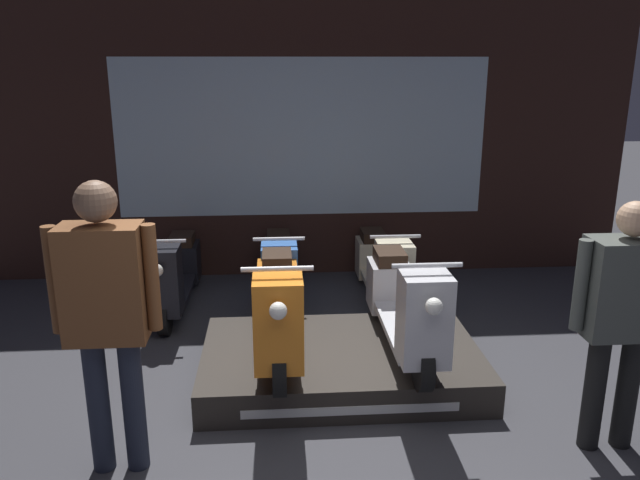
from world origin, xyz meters
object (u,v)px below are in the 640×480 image
scooter_display_right (404,304)px  scooter_backrow_2 (382,269)px  scooter_backrow_0 (174,274)px  person_right_browsing (623,306)px  scooter_backrow_1 (279,272)px  person_left_browsing (106,305)px  scooter_display_left (278,308)px

scooter_display_right → scooter_backrow_2: 1.59m
scooter_backrow_0 → person_right_browsing: (3.06, -2.53, 0.60)m
scooter_backrow_0 → scooter_display_right: bearing=-38.7°
scooter_backrow_0 → person_right_browsing: 4.02m
scooter_backrow_1 → scooter_backrow_2: (1.03, 0.00, 0.00)m
scooter_backrow_0 → person_left_browsing: person_left_browsing is taller
person_left_browsing → person_right_browsing: person_left_browsing is taller
scooter_backrow_0 → scooter_backrow_2: 2.06m
scooter_display_left → scooter_backrow_1: size_ratio=1.00×
scooter_backrow_2 → person_left_browsing: 3.31m
scooter_display_right → person_right_browsing: 1.51m
scooter_display_left → scooter_backrow_0: (-1.01, 1.56, -0.25)m
scooter_backrow_2 → person_right_browsing: person_right_browsing is taller
scooter_backrow_2 → scooter_display_left: bearing=-123.9°
person_right_browsing → scooter_backrow_0: bearing=140.4°
scooter_display_left → scooter_backrow_0: size_ratio=1.00×
scooter_backrow_1 → person_left_browsing: 2.80m
scooter_display_left → person_left_browsing: size_ratio=0.98×
scooter_display_left → scooter_backrow_1: 1.58m
person_left_browsing → scooter_backrow_2: bearing=51.6°
scooter_backrow_0 → person_left_browsing: 2.63m
scooter_display_right → scooter_backrow_1: scooter_display_right is taller
scooter_backrow_2 → person_left_browsing: (-2.01, -2.53, 0.70)m
person_left_browsing → person_right_browsing: (3.02, -0.00, -0.10)m
scooter_backrow_1 → scooter_display_right: bearing=-59.4°
scooter_display_left → person_right_browsing: bearing=-25.3°
scooter_display_right → person_left_browsing: bearing=-153.0°
scooter_backrow_0 → scooter_backrow_1: (1.03, 0.00, 0.00)m
scooter_backrow_0 → scooter_backrow_2: size_ratio=1.00×
person_left_browsing → scooter_display_left: bearing=45.3°
scooter_backrow_0 → person_right_browsing: size_ratio=1.08×
scooter_backrow_1 → person_right_browsing: person_right_browsing is taller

